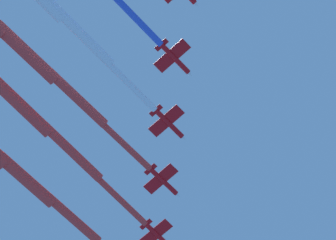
% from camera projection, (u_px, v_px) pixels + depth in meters
% --- Properties ---
extents(jet_lead, '(66.48, 19.79, 3.69)m').
position_uv_depth(jet_lead, '(25.00, 179.00, 187.78)').
color(jet_lead, red).
extents(jet_port_inner, '(72.26, 19.23, 3.65)m').
position_uv_depth(jet_port_inner, '(18.00, 104.00, 181.99)').
color(jet_port_inner, red).
extents(jet_starboard_inner, '(68.28, 19.79, 3.69)m').
position_uv_depth(jet_starboard_inner, '(25.00, 52.00, 176.70)').
color(jet_starboard_inner, red).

